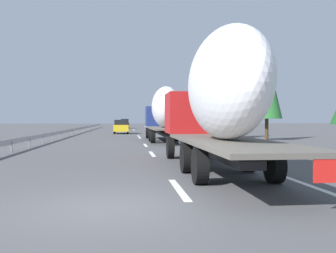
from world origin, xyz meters
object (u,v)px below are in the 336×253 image
at_px(road_sign, 175,117).
at_px(truck_lead, 164,111).
at_px(truck_trailing, 217,97).
at_px(car_black_suv, 125,124).
at_px(car_yellow_coupe, 121,127).

bearing_deg(road_sign, truck_lead, 169.85).
xyz_separation_m(truck_trailing, car_black_suv, (67.87, 3.43, -1.66)).
bearing_deg(car_black_suv, truck_lead, -175.98).
bearing_deg(road_sign, car_yellow_coupe, 83.04).
bearing_deg(car_black_suv, truck_trailing, -177.10).
distance_m(truck_trailing, car_black_suv, 67.97).
bearing_deg(road_sign, truck_trailing, 175.11).
distance_m(truck_lead, truck_trailing, 18.95).
distance_m(truck_lead, car_black_suv, 49.06).
distance_m(car_yellow_coupe, car_black_suv, 30.77).
bearing_deg(truck_trailing, car_black_suv, 2.90).
xyz_separation_m(truck_trailing, road_sign, (36.26, -3.10, -0.49)).
bearing_deg(car_black_suv, car_yellow_coupe, 179.32).
height_order(truck_trailing, car_black_suv, truck_trailing).
xyz_separation_m(truck_lead, car_yellow_coupe, (18.15, 3.80, -1.61)).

